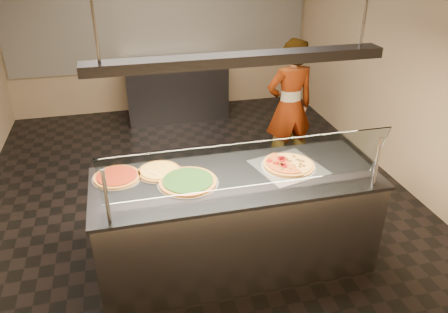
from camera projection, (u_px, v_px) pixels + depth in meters
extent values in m
cube|color=black|center=(197.00, 197.00, 5.17)|extent=(5.00, 6.00, 0.02)
cube|color=#9E8266|center=(160.00, 20.00, 7.06)|extent=(5.00, 0.02, 3.00)
cube|color=#9E8266|center=(318.00, 273.00, 1.88)|extent=(5.00, 0.02, 3.00)
cube|color=#9E8266|center=(409.00, 58.00, 5.00)|extent=(0.02, 6.00, 3.00)
cube|color=silver|center=(161.00, 33.00, 7.12)|extent=(4.90, 0.02, 1.20)
cube|color=#B7B7BC|center=(236.00, 223.00, 3.95)|extent=(2.42, 0.90, 0.90)
cube|color=#323237|center=(237.00, 179.00, 3.74)|extent=(2.46, 0.94, 0.03)
cylinder|color=#B7B7BC|center=(106.00, 197.00, 3.06)|extent=(0.03, 0.03, 0.44)
cylinder|color=#B7B7BC|center=(377.00, 162.00, 3.51)|extent=(0.03, 0.03, 0.44)
cube|color=white|center=(249.00, 165.00, 3.30)|extent=(2.22, 0.18, 0.47)
cube|color=silver|center=(288.00, 167.00, 3.89)|extent=(0.66, 0.66, 0.01)
cylinder|color=silver|center=(288.00, 166.00, 3.89)|extent=(0.48, 0.48, 0.01)
cylinder|color=#690707|center=(285.00, 158.00, 3.91)|extent=(0.06, 0.06, 0.01)
cylinder|color=#690707|center=(282.00, 157.00, 3.94)|extent=(0.06, 0.06, 0.01)
cylinder|color=#690707|center=(280.00, 158.00, 3.91)|extent=(0.06, 0.06, 0.01)
cylinder|color=#690707|center=(282.00, 160.00, 3.89)|extent=(0.06, 0.06, 0.01)
cylinder|color=#690707|center=(269.00, 160.00, 3.88)|extent=(0.06, 0.06, 0.01)
cylinder|color=#690707|center=(276.00, 162.00, 3.85)|extent=(0.06, 0.06, 0.01)
cylinder|color=#690707|center=(280.00, 164.00, 3.82)|extent=(0.06, 0.06, 0.01)
cylinder|color=#690707|center=(283.00, 164.00, 3.82)|extent=(0.06, 0.06, 0.01)
cylinder|color=#690707|center=(284.00, 166.00, 3.79)|extent=(0.06, 0.06, 0.01)
cube|color=#19590F|center=(286.00, 159.00, 3.90)|extent=(0.02, 0.02, 0.01)
cube|color=#19590F|center=(278.00, 156.00, 3.94)|extent=(0.02, 0.01, 0.01)
cube|color=#19590F|center=(271.00, 159.00, 3.90)|extent=(0.02, 0.02, 0.01)
cube|color=#19590F|center=(274.00, 161.00, 3.86)|extent=(0.02, 0.02, 0.01)
cube|color=#19590F|center=(280.00, 162.00, 3.84)|extent=(0.02, 0.02, 0.01)
cube|color=#19590F|center=(279.00, 165.00, 3.80)|extent=(0.02, 0.02, 0.01)
cube|color=#19590F|center=(282.00, 168.00, 3.75)|extent=(0.02, 0.02, 0.01)
cube|color=#19590F|center=(290.00, 168.00, 3.75)|extent=(0.02, 0.02, 0.01)
sphere|color=#513014|center=(294.00, 166.00, 3.82)|extent=(0.03, 0.03, 0.03)
sphere|color=#513014|center=(293.00, 165.00, 3.84)|extent=(0.03, 0.03, 0.03)
sphere|color=#513014|center=(300.00, 166.00, 3.82)|extent=(0.03, 0.03, 0.03)
sphere|color=#513014|center=(304.00, 166.00, 3.83)|extent=(0.03, 0.03, 0.03)
sphere|color=#513014|center=(300.00, 164.00, 3.86)|extent=(0.03, 0.03, 0.03)
sphere|color=#513014|center=(303.00, 161.00, 3.91)|extent=(0.03, 0.03, 0.03)
sphere|color=#513014|center=(300.00, 160.00, 3.92)|extent=(0.03, 0.03, 0.03)
sphere|color=#513014|center=(297.00, 159.00, 3.93)|extent=(0.03, 0.03, 0.03)
sphere|color=#513014|center=(291.00, 161.00, 3.91)|extent=(0.03, 0.03, 0.03)
sphere|color=#513014|center=(294.00, 156.00, 3.99)|extent=(0.03, 0.03, 0.03)
sphere|color=#513014|center=(289.00, 161.00, 3.91)|extent=(0.03, 0.03, 0.03)
cylinder|color=silver|center=(188.00, 182.00, 3.65)|extent=(0.51, 0.51, 0.01)
cylinder|color=#995A22|center=(188.00, 181.00, 3.64)|extent=(0.48, 0.48, 0.02)
cylinder|color=black|center=(188.00, 180.00, 3.63)|extent=(0.42, 0.42, 0.01)
cylinder|color=silver|center=(159.00, 172.00, 3.80)|extent=(0.40, 0.40, 0.01)
cylinder|color=#995A22|center=(159.00, 171.00, 3.80)|extent=(0.37, 0.37, 0.02)
cylinder|color=gold|center=(159.00, 170.00, 3.79)|extent=(0.32, 0.32, 0.01)
cylinder|color=silver|center=(117.00, 178.00, 3.72)|extent=(0.42, 0.42, 0.01)
cylinder|color=#995A22|center=(117.00, 176.00, 3.71)|extent=(0.39, 0.39, 0.02)
cylinder|color=#6C0B03|center=(117.00, 175.00, 3.71)|extent=(0.34, 0.34, 0.01)
cube|color=#B7B7BC|center=(168.00, 172.00, 3.75)|extent=(0.17, 0.17, 0.00)
cylinder|color=tan|center=(152.00, 172.00, 3.74)|extent=(0.11, 0.12, 0.02)
cube|color=#323237|center=(176.00, 90.00, 7.18)|extent=(1.60, 0.70, 0.90)
cube|color=#B7B7BC|center=(175.00, 62.00, 6.96)|extent=(1.64, 0.74, 0.03)
imported|color=#43404B|center=(289.00, 107.00, 5.41)|extent=(0.65, 0.45, 1.70)
cube|color=#323237|center=(238.00, 59.00, 3.25)|extent=(2.30, 0.18, 0.08)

